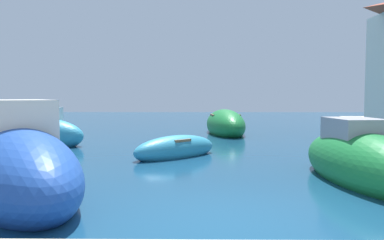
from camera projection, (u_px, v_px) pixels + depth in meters
The scene contains 6 objects.
ground at pixel (225, 222), 5.99m from camera, with size 80.00×80.00×0.00m, color navy.
moored_boat_0 at pixel (32, 133), 15.20m from camera, with size 4.72×2.50×1.88m.
moored_boat_2 at pixel (361, 162), 8.80m from camera, with size 2.18×4.86×1.81m.
moored_boat_4 at pixel (225, 125), 19.98m from camera, with size 2.38×5.39×1.66m.
moored_boat_5 at pixel (17, 168), 7.40m from camera, with size 4.68×5.40×2.34m.
moored_boat_6 at pixel (176, 149), 12.41m from camera, with size 3.07×2.95×0.91m.
Camera 1 is at (-0.45, -5.88, 2.01)m, focal length 35.32 mm.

